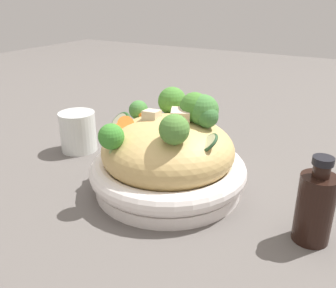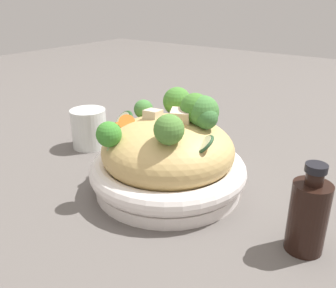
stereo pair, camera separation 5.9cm
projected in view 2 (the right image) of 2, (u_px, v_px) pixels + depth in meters
The scene contains 9 objects.
ground_plane at pixel (168, 188), 0.62m from camera, with size 3.00×3.00×0.00m, color #5B5652.
serving_bowl at pixel (168, 173), 0.61m from camera, with size 0.26×0.26×0.05m.
noodle_heap at pixel (168, 150), 0.60m from camera, with size 0.22×0.22×0.10m.
broccoli_florets at pixel (178, 114), 0.58m from camera, with size 0.21×0.19×0.08m.
carrot_coins at pixel (132, 121), 0.62m from camera, with size 0.10×0.06×0.04m.
zucchini_slices at pixel (145, 128), 0.59m from camera, with size 0.06×0.22×0.04m.
chicken_chunks at pixel (169, 117), 0.58m from camera, with size 0.05×0.08×0.03m.
soy_sauce_bottle at pixel (308, 215), 0.46m from camera, with size 0.05×0.05×0.12m.
drinking_glass at pixel (89, 128), 0.78m from camera, with size 0.07×0.07×0.08m.
Camera 2 is at (0.44, 0.32, 0.31)m, focal length 39.31 mm.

